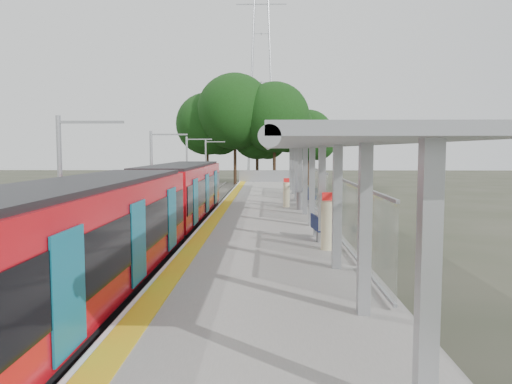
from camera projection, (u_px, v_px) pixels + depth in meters
trackbed at (188, 225)px, 28.39m from camera, size 3.00×70.00×0.24m
platform at (267, 218)px, 28.25m from camera, size 6.00×50.00×1.00m
tactile_strip at (222, 209)px, 28.27m from camera, size 0.60×50.00×0.02m
end_fence at (267, 176)px, 53.02m from camera, size 6.00×0.10×1.20m
train at (151, 210)px, 19.30m from camera, size 2.74×27.60×3.62m
canopy at (300, 153)px, 24.11m from camera, size 3.27×38.00×3.66m
pylon at (261, 58)px, 79.52m from camera, size 8.00×4.00×38.00m
tree_cluster at (250, 121)px, 60.33m from camera, size 19.57×10.76×13.50m
catenary_masts at (153, 177)px, 27.20m from camera, size 2.08×48.16×5.40m
bench_near at (317, 227)px, 18.71m from camera, size 0.56×1.38×0.92m
bench_mid at (310, 196)px, 29.99m from camera, size 0.69×1.64×1.09m
bench_far at (304, 194)px, 32.70m from camera, size 0.83×1.38×0.91m
info_pillar_near at (327, 225)px, 16.77m from camera, size 0.44×0.44×1.94m
info_pillar_far at (286, 195)px, 29.43m from camera, size 0.38×0.38×1.71m
litter_bin at (301, 201)px, 28.15m from camera, size 0.51×0.51×1.00m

